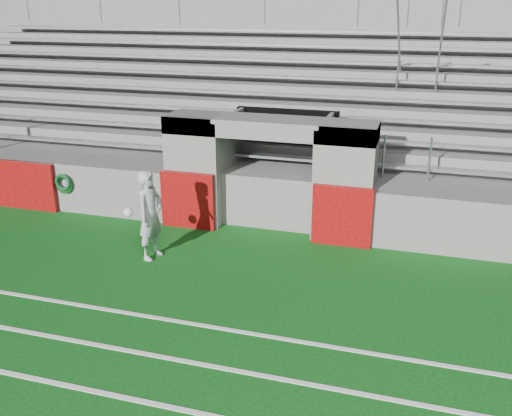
% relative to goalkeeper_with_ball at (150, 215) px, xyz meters
% --- Properties ---
extents(ground, '(90.00, 90.00, 0.00)m').
position_rel_goalkeeper_with_ball_xyz_m(ground, '(1.88, -1.20, -0.94)').
color(ground, '#0B4711').
rests_on(ground, ground).
extents(stadium_structure, '(26.00, 8.48, 5.42)m').
position_rel_goalkeeper_with_ball_xyz_m(stadium_structure, '(1.88, 6.77, 0.55)').
color(stadium_structure, '#625F5D').
rests_on(stadium_structure, ground).
extents(goalkeeper_with_ball, '(0.74, 0.75, 1.88)m').
position_rel_goalkeeper_with_ball_xyz_m(goalkeeper_with_ball, '(0.00, 0.00, 0.00)').
color(goalkeeper_with_ball, '#A3A7AC').
rests_on(goalkeeper_with_ball, ground).
extents(hose_coil, '(0.48, 0.14, 0.53)m').
position_rel_goalkeeper_with_ball_xyz_m(hose_coil, '(-3.23, 1.73, -0.16)').
color(hose_coil, '#0B3A0E').
rests_on(hose_coil, ground).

